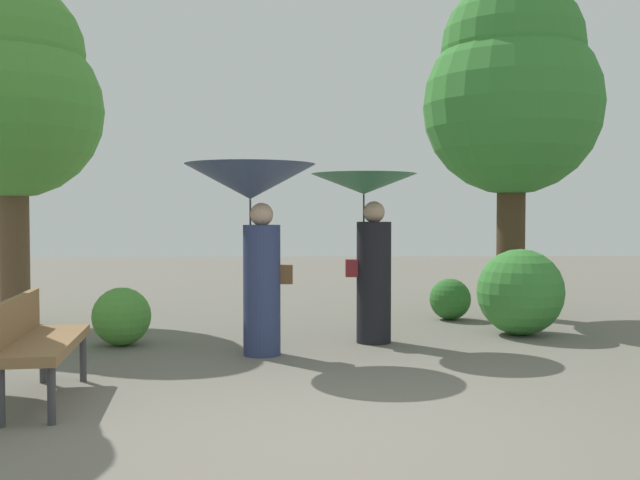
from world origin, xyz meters
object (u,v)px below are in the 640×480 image
object	(u,v)px
tree_mid_left	(12,92)
person_left	(253,208)
person_right	(368,223)
tree_near_right	(512,89)
park_bench	(35,338)

from	to	relation	value
tree_mid_left	person_left	bearing A→B (deg)	-34.21
person_right	tree_mid_left	bearing A→B (deg)	65.89
person_right	tree_mid_left	xyz separation A→B (m)	(-4.64, 1.59, 1.74)
person_left	tree_near_right	distance (m)	4.79
person_left	park_bench	size ratio (longest dim) A/B	1.30
park_bench	person_left	bearing A→B (deg)	-48.43
person_right	park_bench	distance (m)	3.94
person_left	tree_mid_left	bearing A→B (deg)	50.63
person_right	tree_mid_left	world-z (taller)	tree_mid_left
person_right	park_bench	world-z (taller)	person_right
person_right	tree_mid_left	size ratio (longest dim) A/B	0.42
person_left	person_right	bearing A→B (deg)	-66.32
tree_near_right	tree_mid_left	world-z (taller)	tree_near_right
person_right	tree_mid_left	distance (m)	5.21
tree_mid_left	park_bench	bearing A→B (deg)	-66.89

